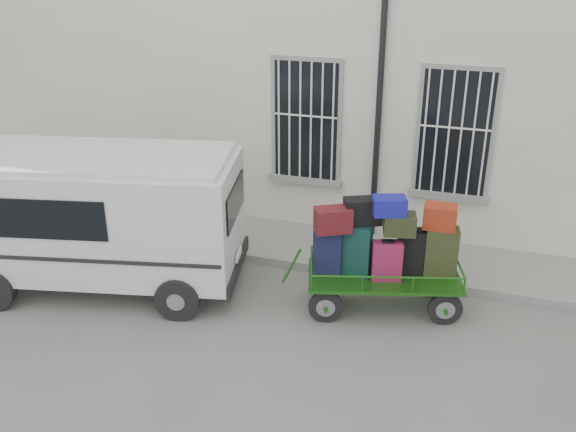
{
  "coord_description": "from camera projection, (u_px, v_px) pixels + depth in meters",
  "views": [
    {
      "loc": [
        2.74,
        -8.21,
        5.46
      ],
      "look_at": [
        -0.14,
        1.0,
        1.19
      ],
      "focal_mm": 40.0,
      "sensor_mm": 36.0,
      "label": 1
    }
  ],
  "objects": [
    {
      "name": "van",
      "position": [
        99.0,
        212.0,
        10.36
      ],
      "size": [
        4.85,
        2.8,
        2.3
      ],
      "rotation": [
        0.0,
        0.0,
        0.21
      ],
      "color": "silver",
      "rests_on": "ground"
    },
    {
      "name": "ground",
      "position": [
        277.0,
        310.0,
        10.12
      ],
      "size": [
        80.0,
        80.0,
        0.0
      ],
      "primitive_type": "plane",
      "color": "slate",
      "rests_on": "ground"
    },
    {
      "name": "building",
      "position": [
        357.0,
        58.0,
        13.7
      ],
      "size": [
        24.0,
        5.15,
        6.0
      ],
      "color": "beige",
      "rests_on": "ground"
    },
    {
      "name": "luggage_cart",
      "position": [
        384.0,
        251.0,
        9.77
      ],
      "size": [
        2.79,
        1.63,
        1.92
      ],
      "rotation": [
        0.0,
        0.0,
        0.27
      ],
      "color": "black",
      "rests_on": "ground"
    },
    {
      "name": "sidewalk",
      "position": [
        314.0,
        246.0,
        12.01
      ],
      "size": [
        24.0,
        1.7,
        0.15
      ],
      "primitive_type": "cube",
      "color": "gray",
      "rests_on": "ground"
    }
  ]
}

